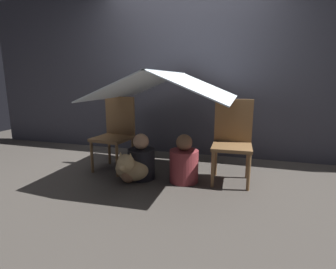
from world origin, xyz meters
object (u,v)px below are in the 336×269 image
(person_front, at_px, (141,160))
(dog, at_px, (130,168))
(chair_right, at_px, (232,138))
(person_second, at_px, (184,163))
(chair_left, at_px, (116,131))

(person_front, distance_m, dog, 0.17)
(person_front, bearing_deg, chair_right, 14.01)
(person_front, height_order, dog, person_front)
(chair_right, distance_m, dog, 1.20)
(chair_right, xyz_separation_m, person_second, (-0.51, -0.21, -0.28))
(chair_right, bearing_deg, chair_left, 178.15)
(chair_left, distance_m, chair_right, 1.46)
(person_front, xyz_separation_m, dog, (-0.07, -0.15, -0.05))
(chair_right, bearing_deg, person_front, -167.86)
(chair_right, relative_size, person_front, 1.73)
(person_front, height_order, person_second, person_second)
(chair_left, xyz_separation_m, person_second, (0.95, -0.21, -0.28))
(chair_left, xyz_separation_m, chair_right, (1.46, 0.00, 0.00))
(chair_right, bearing_deg, dog, -161.75)
(chair_right, height_order, person_front, chair_right)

